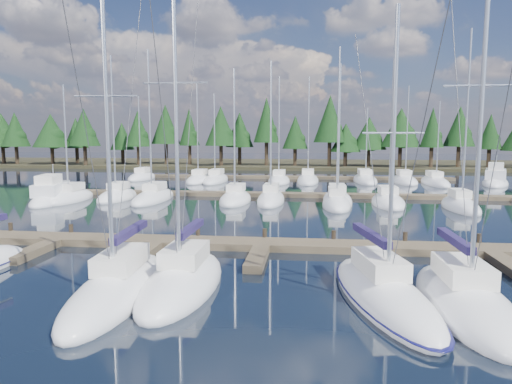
# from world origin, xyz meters

# --- Properties ---
(ground) EXTENTS (260.00, 260.00, 0.00)m
(ground) POSITION_xyz_m (0.00, 30.00, 0.00)
(ground) COLOR black
(ground) RESTS_ON ground
(far_shore) EXTENTS (220.00, 30.00, 0.60)m
(far_shore) POSITION_xyz_m (0.00, 90.00, 0.30)
(far_shore) COLOR #2C2918
(far_shore) RESTS_ON ground
(main_dock) EXTENTS (44.00, 6.13, 0.90)m
(main_dock) POSITION_xyz_m (0.00, 17.36, 0.20)
(main_dock) COLOR brown
(main_dock) RESTS_ON ground
(back_docks) EXTENTS (50.00, 21.80, 0.40)m
(back_docks) POSITION_xyz_m (0.00, 49.58, 0.20)
(back_docks) COLOR brown
(back_docks) RESTS_ON ground
(front_sailboat_2) EXTENTS (3.13, 9.42, 14.09)m
(front_sailboat_2) POSITION_xyz_m (-4.95, 9.68, 0.29)
(front_sailboat_2) COLOR silver
(front_sailboat_2) RESTS_ON ground
(front_sailboat_3) EXTENTS (2.91, 8.19, 15.13)m
(front_sailboat_3) POSITION_xyz_m (-2.63, 10.77, 0.30)
(front_sailboat_3) COLOR silver
(front_sailboat_3) RESTS_ON ground
(front_sailboat_4) EXTENTS (4.54, 9.80, 11.64)m
(front_sailboat_4) POSITION_xyz_m (5.40, 10.25, 0.27)
(front_sailboat_4) COLOR silver
(front_sailboat_4) RESTS_ON ground
(front_sailboat_5) EXTENTS (2.98, 8.61, 14.50)m
(front_sailboat_5) POSITION_xyz_m (8.26, 9.73, 0.29)
(front_sailboat_5) COLOR silver
(front_sailboat_5) RESTS_ON ground
(back_sailboat_rows) EXTENTS (47.18, 32.58, 15.80)m
(back_sailboat_rows) POSITION_xyz_m (0.65, 45.34, 0.26)
(back_sailboat_rows) COLOR silver
(back_sailboat_rows) RESTS_ON ground
(motor_yacht_left) EXTENTS (4.74, 9.11, 4.34)m
(motor_yacht_left) POSITION_xyz_m (-21.93, 33.55, 0.48)
(motor_yacht_left) COLOR silver
(motor_yacht_left) RESTS_ON ground
(motor_yacht_right) EXTENTS (6.32, 9.86, 4.69)m
(motor_yacht_right) POSITION_xyz_m (26.55, 54.81, 0.51)
(motor_yacht_right) COLOR silver
(motor_yacht_right) RESTS_ON ground
(tree_line) EXTENTS (186.56, 11.52, 13.16)m
(tree_line) POSITION_xyz_m (-2.65, 80.19, 7.27)
(tree_line) COLOR black
(tree_line) RESTS_ON far_shore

